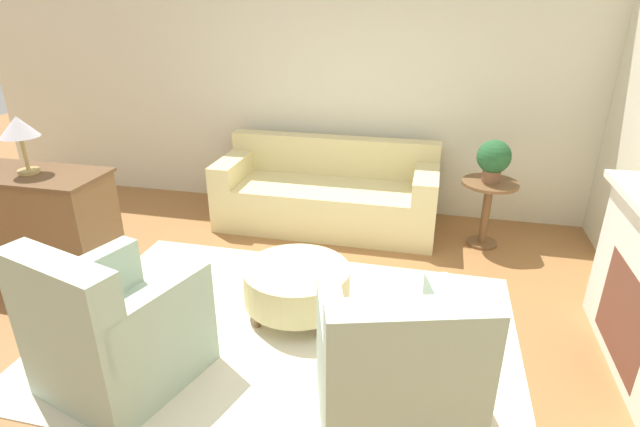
# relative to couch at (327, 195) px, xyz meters

# --- Properties ---
(ground_plane) EXTENTS (16.00, 16.00, 0.00)m
(ground_plane) POSITION_rel_couch_xyz_m (0.11, -1.99, -0.33)
(ground_plane) COLOR #996638
(wall_back) EXTENTS (9.04, 0.12, 2.80)m
(wall_back) POSITION_rel_couch_xyz_m (0.11, 0.59, 1.07)
(wall_back) COLOR beige
(wall_back) RESTS_ON ground_plane
(rug) EXTENTS (3.37, 2.32, 0.01)m
(rug) POSITION_rel_couch_xyz_m (0.11, -1.99, -0.32)
(rug) COLOR beige
(rug) RESTS_ON ground_plane
(couch) EXTENTS (2.29, 0.92, 0.89)m
(couch) POSITION_rel_couch_xyz_m (0.00, 0.00, 0.00)
(couch) COLOR beige
(couch) RESTS_ON ground_plane
(armchair_left) EXTENTS (1.01, 1.04, 1.01)m
(armchair_left) POSITION_rel_couch_xyz_m (-0.76, -2.71, 0.05)
(armchair_left) COLOR #9EB29E
(armchair_left) RESTS_ON rug
(armchair_right) EXTENTS (1.01, 1.04, 1.01)m
(armchair_right) POSITION_rel_couch_xyz_m (0.97, -2.71, 0.05)
(armchair_right) COLOR #9EB29E
(armchair_right) RESTS_ON rug
(ottoman_table) EXTENTS (0.81, 0.81, 0.40)m
(ottoman_table) POSITION_rel_couch_xyz_m (0.14, -1.72, -0.06)
(ottoman_table) COLOR beige
(ottoman_table) RESTS_ON rug
(side_table) EXTENTS (0.53, 0.53, 0.67)m
(side_table) POSITION_rel_couch_xyz_m (1.62, -0.14, 0.13)
(side_table) COLOR brown
(side_table) RESTS_ON ground_plane
(dresser) EXTENTS (1.20, 0.57, 0.98)m
(dresser) POSITION_rel_couch_xyz_m (-2.09, -1.70, 0.18)
(dresser) COLOR brown
(dresser) RESTS_ON ground_plane
(potted_plant_on_side_table) EXTENTS (0.31, 0.31, 0.41)m
(potted_plant_on_side_table) POSITION_rel_couch_xyz_m (1.62, -0.14, 0.57)
(potted_plant_on_side_table) COLOR brown
(potted_plant_on_side_table) RESTS_ON side_table
(table_lamp) EXTENTS (0.29, 0.29, 0.46)m
(table_lamp) POSITION_rel_couch_xyz_m (-2.09, -1.70, 1.01)
(table_lamp) COLOR tan
(table_lamp) RESTS_ON dresser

